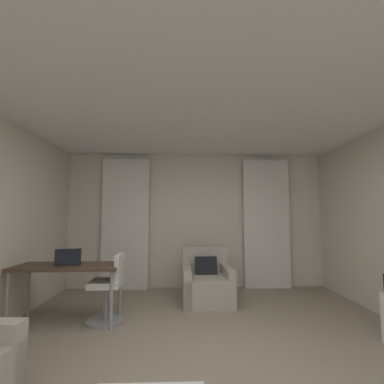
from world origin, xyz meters
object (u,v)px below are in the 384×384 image
(armchair, at_px, (207,284))
(laptop, at_px, (68,261))
(desk_chair, at_px, (109,292))
(desk, at_px, (68,270))

(armchair, height_order, laptop, laptop)
(armchair, bearing_deg, desk_chair, -147.96)
(desk, distance_m, desk_chair, 0.61)
(desk, relative_size, desk_chair, 1.54)
(desk, relative_size, laptop, 3.63)
(armchair, bearing_deg, desk, -156.37)
(desk, xyz_separation_m, laptop, (-0.01, 0.01, 0.11))
(armchair, bearing_deg, laptop, -156.61)
(desk, height_order, desk_chair, desk_chair)
(desk, height_order, laptop, laptop)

